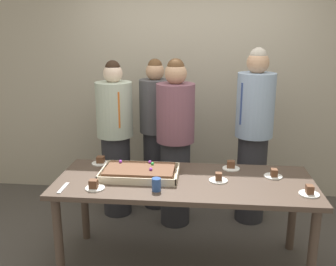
% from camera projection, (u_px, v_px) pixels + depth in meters
% --- Properties ---
extents(ground_plane, '(12.00, 12.00, 0.00)m').
position_uv_depth(ground_plane, '(184.00, 263.00, 3.31)').
color(ground_plane, '#4C4742').
extents(interior_back_panel, '(8.00, 0.12, 3.00)m').
position_uv_depth(interior_back_panel, '(193.00, 70.00, 4.45)').
color(interior_back_panel, '#B2A893').
rests_on(interior_back_panel, ground_plane).
extents(party_table, '(2.09, 0.83, 0.78)m').
position_uv_depth(party_table, '(184.00, 190.00, 3.12)').
color(party_table, '#47382D').
rests_on(party_table, ground_plane).
extents(sheet_cake, '(0.64, 0.40, 0.10)m').
position_uv_depth(sheet_cake, '(140.00, 172.00, 3.17)').
color(sheet_cake, beige).
rests_on(sheet_cake, party_table).
extents(plated_slice_near_left, '(0.15, 0.15, 0.07)m').
position_uv_depth(plated_slice_near_left, '(309.00, 192.00, 2.82)').
color(plated_slice_near_left, white).
rests_on(plated_slice_near_left, party_table).
extents(plated_slice_near_right, '(0.15, 0.15, 0.07)m').
position_uv_depth(plated_slice_near_right, '(273.00, 175.00, 3.15)').
color(plated_slice_near_right, white).
rests_on(plated_slice_near_right, party_table).
extents(plated_slice_far_left, '(0.15, 0.15, 0.08)m').
position_uv_depth(plated_slice_far_left, '(94.00, 186.00, 2.92)').
color(plated_slice_far_left, white).
rests_on(plated_slice_far_left, party_table).
extents(plated_slice_far_right, '(0.15, 0.15, 0.07)m').
position_uv_depth(plated_slice_far_right, '(100.00, 161.00, 3.47)').
color(plated_slice_far_right, white).
rests_on(plated_slice_far_right, party_table).
extents(plated_slice_center_front, '(0.15, 0.15, 0.07)m').
position_uv_depth(plated_slice_center_front, '(218.00, 179.00, 3.07)').
color(plated_slice_center_front, white).
rests_on(plated_slice_center_front, party_table).
extents(plated_slice_center_back, '(0.15, 0.15, 0.07)m').
position_uv_depth(plated_slice_center_back, '(231.00, 166.00, 3.34)').
color(plated_slice_center_back, white).
rests_on(plated_slice_center_back, party_table).
extents(drink_cup_nearest, '(0.07, 0.07, 0.10)m').
position_uv_depth(drink_cup_nearest, '(156.00, 185.00, 2.88)').
color(drink_cup_nearest, '#2D5199').
rests_on(drink_cup_nearest, party_table).
extents(cake_server_utensil, '(0.03, 0.20, 0.01)m').
position_uv_depth(cake_server_utensil, '(63.00, 188.00, 2.93)').
color(cake_server_utensil, silver).
rests_on(cake_server_utensil, party_table).
extents(person_serving_front, '(0.34, 0.34, 1.67)m').
position_uv_depth(person_serving_front, '(156.00, 133.00, 4.18)').
color(person_serving_front, '#28282D').
rests_on(person_serving_front, ground_plane).
extents(person_green_shirt_behind, '(0.37, 0.37, 1.80)m').
position_uv_depth(person_green_shirt_behind, '(253.00, 135.00, 3.84)').
color(person_green_shirt_behind, '#28282D').
rests_on(person_green_shirt_behind, ground_plane).
extents(person_striped_tie_right, '(0.38, 0.38, 1.66)m').
position_uv_depth(person_striped_tie_right, '(115.00, 138.00, 4.01)').
color(person_striped_tie_right, '#28282D').
rests_on(person_striped_tie_right, ground_plane).
extents(person_far_right_suit, '(0.38, 0.38, 1.70)m').
position_uv_depth(person_far_right_suit, '(175.00, 142.00, 3.79)').
color(person_far_right_suit, '#28282D').
rests_on(person_far_right_suit, ground_plane).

